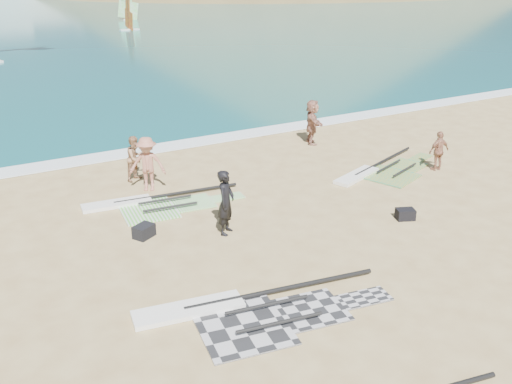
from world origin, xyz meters
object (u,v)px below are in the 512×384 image
person_wetsuit (226,202)px  gear_bag_far (405,214)px  beachgoer_back (439,151)px  beachgoer_right (312,122)px  beachgoer_left (136,158)px  rig_orange (381,171)px  beachgoer_mid (147,164)px  gear_bag_near (144,231)px  rig_green (152,204)px  rig_grey (246,311)px

person_wetsuit → gear_bag_far: bearing=-63.2°
beachgoer_back → beachgoer_right: beachgoer_right is taller
beachgoer_left → rig_orange: bearing=-55.2°
beachgoer_mid → beachgoer_right: size_ratio=0.99×
rig_orange → gear_bag_near: bearing=164.0°
beachgoer_back → rig_orange: bearing=-18.0°
rig_green → rig_orange: same height
rig_green → beachgoer_mid: beachgoer_mid is taller
gear_bag_far → beachgoer_right: (2.00, 7.79, 0.79)m
rig_orange → beachgoer_back: bearing=-42.2°
person_wetsuit → beachgoer_right: (7.13, 5.93, -0.00)m
rig_green → beachgoer_mid: (0.40, 1.31, 0.89)m
rig_grey → beachgoer_back: size_ratio=3.93×
rig_orange → person_wetsuit: size_ratio=2.80×
gear_bag_far → rig_grey: bearing=-163.4°
person_wetsuit → rig_grey: bearing=-154.3°
rig_green → gear_bag_near: (-0.97, -2.03, 0.13)m
rig_grey → beachgoer_back: bearing=32.3°
rig_orange → beachgoer_back: (2.00, -0.80, 0.70)m
beachgoer_back → person_wetsuit: bearing=9.0°
person_wetsuit → beachgoer_mid: 4.34m
gear_bag_near → person_wetsuit: bearing=-23.1°
person_wetsuit → beachgoer_right: person_wetsuit is taller
gear_bag_near → beachgoer_mid: 3.69m
beachgoer_left → rig_green: bearing=-128.5°
rig_grey → beachgoer_mid: size_ratio=3.13×
beachgoer_right → person_wetsuit: bearing=152.5°
rig_green → person_wetsuit: (1.19, -2.95, 0.90)m
person_wetsuit → beachgoer_back: bearing=-38.1°
rig_grey → beachgoer_left: bearing=94.8°
gear_bag_near → beachgoer_back: 11.44m
gear_bag_far → beachgoer_back: bearing=33.0°
rig_orange → beachgoer_back: beachgoer_back is taller
rig_orange → beachgoer_right: beachgoer_right is taller
beachgoer_right → beachgoer_left: bearing=116.3°
rig_orange → gear_bag_near: 9.45m
rig_orange → rig_grey: bearing=-168.3°
beachgoer_mid → gear_bag_far: bearing=-16.2°
rig_orange → gear_bag_near: size_ratio=9.37×
beachgoer_mid → beachgoer_right: (7.92, 1.66, 0.01)m
rig_grey → beachgoer_back: 11.73m
rig_grey → beachgoer_left: beachgoer_left is taller
beachgoer_left → gear_bag_near: bearing=-136.5°
rig_green → gear_bag_far: bearing=-31.1°
beachgoer_mid → beachgoer_right: bearing=41.6°
rig_grey → beachgoer_right: (8.60, 9.76, 0.90)m
gear_bag_far → person_wetsuit: size_ratio=0.28×
rig_green → beachgoer_back: beachgoer_back is taller
gear_bag_near → gear_bag_far: gear_bag_near is taller
person_wetsuit → rig_orange: bearing=-30.6°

